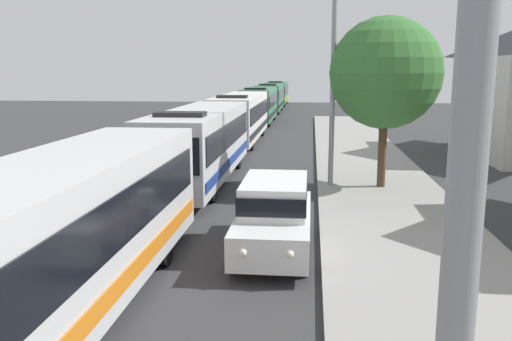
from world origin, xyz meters
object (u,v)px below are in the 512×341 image
(bus_middle, at_px, (240,116))
(bus_fourth_in_line, at_px, (259,104))
(bus_second_in_line, at_px, (201,142))
(bus_rear, at_px, (270,97))
(streetlamp_mid, at_px, (334,54))
(roadside_tree, at_px, (386,73))
(white_suv, at_px, (275,213))
(bus_lead, at_px, (50,240))
(bus_tail_end, at_px, (277,92))

(bus_middle, relative_size, bus_fourth_in_line, 1.15)
(bus_second_in_line, relative_size, bus_rear, 1.10)
(bus_rear, distance_m, streetlamp_mid, 39.35)
(bus_fourth_in_line, height_order, roadside_tree, roadside_tree)
(bus_fourth_in_line, height_order, white_suv, bus_fourth_in_line)
(bus_lead, relative_size, bus_middle, 1.00)
(white_suv, bearing_deg, roadside_tree, 64.49)
(bus_second_in_line, distance_m, bus_fourth_in_line, 25.46)
(bus_second_in_line, height_order, bus_rear, same)
(bus_lead, relative_size, bus_rear, 1.16)
(bus_tail_end, bearing_deg, bus_middle, -90.00)
(streetlamp_mid, bearing_deg, bus_fourth_in_line, 101.58)
(bus_fourth_in_line, relative_size, roadside_tree, 1.61)
(streetlamp_mid, bearing_deg, white_suv, -102.42)
(bus_lead, xyz_separation_m, bus_rear, (-0.00, 51.18, -0.00))
(bus_lead, height_order, bus_tail_end, same)
(white_suv, bearing_deg, bus_second_in_line, 113.23)
(bus_lead, height_order, bus_fourth_in_line, same)
(bus_second_in_line, xyz_separation_m, streetlamp_mid, (5.40, -0.90, 3.56))
(roadside_tree, bearing_deg, bus_second_in_line, 172.84)
(bus_rear, distance_m, white_suv, 46.68)
(bus_middle, xyz_separation_m, bus_rear, (-0.00, 25.11, -0.00))
(bus_fourth_in_line, bearing_deg, bus_middle, -90.00)
(streetlamp_mid, bearing_deg, bus_middle, 111.50)
(bus_second_in_line, distance_m, streetlamp_mid, 6.53)
(bus_lead, distance_m, roadside_tree, 14.65)
(streetlamp_mid, bearing_deg, bus_rear, 97.92)
(bus_lead, height_order, bus_middle, same)
(bus_rear, height_order, roadside_tree, roadside_tree)
(bus_lead, xyz_separation_m, bus_tail_end, (-0.00, 63.39, -0.00))
(bus_middle, distance_m, bus_rear, 25.11)
(bus_middle, relative_size, streetlamp_mid, 1.45)
(bus_second_in_line, distance_m, roadside_tree, 7.95)
(bus_middle, xyz_separation_m, roadside_tree, (7.37, -13.73, 2.85))
(bus_rear, distance_m, bus_tail_end, 12.21)
(bus_rear, bearing_deg, bus_middle, -90.00)
(white_suv, xyz_separation_m, streetlamp_mid, (1.70, 7.72, 4.22))
(bus_lead, distance_m, bus_second_in_line, 13.27)
(bus_second_in_line, height_order, white_suv, bus_second_in_line)
(white_suv, height_order, roadside_tree, roadside_tree)
(bus_tail_end, height_order, white_suv, bus_tail_end)
(bus_second_in_line, height_order, bus_tail_end, same)
(bus_fourth_in_line, xyz_separation_m, roadside_tree, (7.37, -26.38, 2.85))
(bus_rear, height_order, bus_tail_end, same)
(bus_second_in_line, distance_m, white_suv, 9.40)
(bus_tail_end, bearing_deg, bus_second_in_line, -90.00)
(bus_second_in_line, relative_size, bus_fourth_in_line, 1.10)
(white_suv, bearing_deg, bus_lead, -128.49)
(white_suv, bearing_deg, bus_fourth_in_line, 96.19)
(bus_lead, relative_size, roadside_tree, 1.87)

